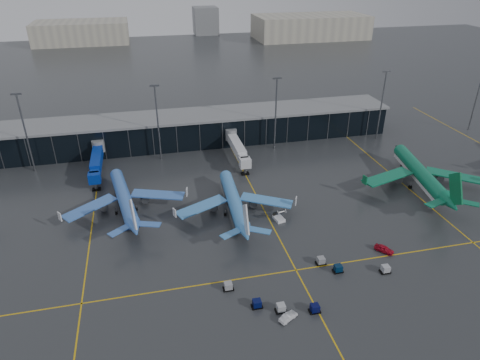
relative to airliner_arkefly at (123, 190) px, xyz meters
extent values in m
plane|color=#282B2D|center=(26.68, -19.73, -5.93)|extent=(600.00, 600.00, 0.00)
cube|color=black|center=(26.68, 42.27, -0.93)|extent=(140.00, 16.00, 10.00)
cube|color=slate|center=(26.68, 42.27, 4.37)|extent=(142.00, 17.00, 0.80)
cylinder|color=#595B60|center=(-8.32, 33.77, -0.73)|extent=(4.00, 4.00, 4.00)
cube|color=navy|center=(-8.32, 20.27, -1.53)|extent=(3.00, 24.00, 3.00)
cylinder|color=#595B60|center=(-8.32, 12.77, -4.63)|extent=(1.00, 1.00, 2.60)
cylinder|color=#595B60|center=(36.68, 33.77, -0.73)|extent=(4.00, 4.00, 4.00)
cube|color=silver|center=(36.68, 20.27, -1.53)|extent=(3.00, 24.00, 3.00)
cylinder|color=#595B60|center=(36.68, 12.77, -4.63)|extent=(1.00, 1.00, 2.60)
cylinder|color=#595B60|center=(-28.32, 30.27, 6.57)|extent=(0.50, 0.50, 25.00)
cube|color=#595B60|center=(-28.32, 30.27, 19.27)|extent=(3.00, 0.40, 0.60)
cylinder|color=#595B60|center=(11.68, 30.27, 6.57)|extent=(0.50, 0.50, 25.00)
cube|color=#595B60|center=(11.68, 30.27, 19.27)|extent=(3.00, 0.40, 0.60)
cylinder|color=#595B60|center=(51.68, 30.27, 6.57)|extent=(0.50, 0.50, 25.00)
cube|color=#595B60|center=(51.68, 30.27, 19.27)|extent=(3.00, 0.40, 0.60)
cylinder|color=#595B60|center=(91.68, 30.27, 6.57)|extent=(0.50, 0.50, 25.00)
cube|color=#595B60|center=(91.68, 30.27, 19.27)|extent=(3.00, 0.40, 0.60)
cylinder|color=#595B60|center=(131.68, 30.27, 6.57)|extent=(0.50, 0.50, 25.00)
cube|color=#B2AD99|center=(146.68, 240.27, 3.07)|extent=(90.00, 42.00, 18.00)
cube|color=#B2AD99|center=(-33.32, 260.27, 2.07)|extent=(70.00, 38.00, 16.00)
cube|color=#B2AD99|center=(66.68, 280.27, 5.07)|extent=(20.00, 20.00, 22.00)
cube|color=gold|center=(-8.32, 0.27, -5.92)|extent=(0.30, 120.00, 0.02)
cube|color=gold|center=(36.68, 0.27, -5.92)|extent=(0.30, 120.00, 0.02)
cube|color=gold|center=(81.68, 0.27, -5.92)|extent=(0.30, 120.00, 0.02)
cube|color=gold|center=(36.68, -34.73, -5.92)|extent=(220.00, 0.30, 0.02)
cube|color=black|center=(42.78, -33.90, -5.75)|extent=(2.20, 1.50, 0.36)
cube|color=gray|center=(42.78, -33.90, -4.98)|extent=(1.60, 1.50, 1.50)
cube|color=black|center=(45.38, -37.27, -5.75)|extent=(2.20, 1.50, 0.36)
cube|color=#041C39|center=(45.38, -37.27, -4.98)|extent=(1.60, 1.50, 1.50)
cube|color=black|center=(55.36, -39.76, -5.75)|extent=(2.20, 1.50, 0.36)
cube|color=#999BA1|center=(55.36, -39.76, -4.98)|extent=(1.60, 1.50, 1.50)
cube|color=black|center=(25.41, -43.51, -5.75)|extent=(2.20, 1.50, 0.36)
cube|color=#040B3D|center=(25.41, -43.51, -4.98)|extent=(1.60, 1.50, 1.50)
cube|color=black|center=(29.65, -45.63, -5.75)|extent=(2.20, 1.50, 0.36)
cube|color=#9C9FA4|center=(29.65, -45.63, -4.98)|extent=(1.60, 1.50, 1.50)
cube|color=black|center=(20.94, -37.33, -5.75)|extent=(2.20, 1.50, 0.36)
cube|color=gray|center=(20.94, -37.33, -4.98)|extent=(1.60, 1.50, 1.50)
cube|color=black|center=(35.98, -47.25, -5.75)|extent=(2.20, 1.50, 0.36)
cube|color=#040839|center=(35.98, -47.25, -4.98)|extent=(1.60, 1.50, 1.50)
cube|color=white|center=(39.07, -14.78, -5.53)|extent=(2.79, 3.57, 0.80)
cube|color=white|center=(39.07, -14.78, -3.63)|extent=(2.13, 3.09, 2.29)
imported|color=#B50D23|center=(58.85, -33.08, -5.16)|extent=(4.12, 4.67, 1.53)
imported|color=silver|center=(30.36, -47.94, -5.26)|extent=(4.21, 3.20, 1.33)
camera|label=1|loc=(8.05, -103.72, 55.51)|focal=32.00mm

